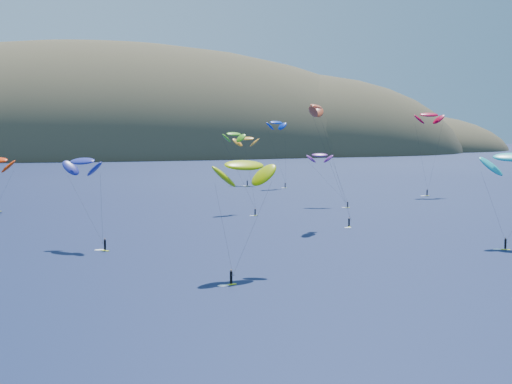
% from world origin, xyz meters
% --- Properties ---
extents(island, '(730.00, 300.00, 210.00)m').
position_xyz_m(island, '(39.40, 562.36, -10.74)').
color(island, '#3D3526').
rests_on(island, ground).
extents(kitesurfer_2, '(10.97, 12.67, 18.24)m').
position_xyz_m(kitesurfer_2, '(-14.55, 52.96, 15.41)').
color(kitesurfer_2, '#F0FF1C').
rests_on(kitesurfer_2, ground).
extents(kitesurfer_3, '(7.55, 13.93, 21.33)m').
position_xyz_m(kitesurfer_3, '(5.39, 126.61, 19.36)').
color(kitesurfer_3, '#F0FF1C').
rests_on(kitesurfer_3, ground).
extents(kitesurfer_4, '(9.46, 8.07, 25.39)m').
position_xyz_m(kitesurfer_4, '(40.64, 193.71, 22.95)').
color(kitesurfer_4, '#F0FF1C').
rests_on(kitesurfer_4, ground).
extents(kitesurfer_6, '(9.24, 10.36, 15.58)m').
position_xyz_m(kitesurfer_6, '(31.11, 132.01, 13.66)').
color(kitesurfer_6, '#F0FF1C').
rests_on(kitesurfer_6, ground).
extents(kitesurfer_8, '(9.87, 6.35, 27.74)m').
position_xyz_m(kitesurfer_8, '(75.89, 150.58, 25.07)').
color(kitesurfer_8, '#F0FF1C').
rests_on(kitesurfer_8, ground).
extents(kitesurfer_9, '(9.68, 10.16, 27.55)m').
position_xyz_m(kitesurfer_9, '(14.69, 95.83, 25.36)').
color(kitesurfer_9, '#F0FF1C').
rests_on(kitesurfer_9, ground).
extents(kitesurfer_10, '(8.39, 12.35, 17.34)m').
position_xyz_m(kitesurfer_10, '(-34.98, 83.62, 14.96)').
color(kitesurfer_10, '#F0FF1C').
rests_on(kitesurfer_10, ground).
extents(kitesurfer_11, '(10.52, 13.70, 19.88)m').
position_xyz_m(kitesurfer_11, '(34.00, 208.59, 17.11)').
color(kitesurfer_11, '#F0FF1C').
rests_on(kitesurfer_11, ground).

